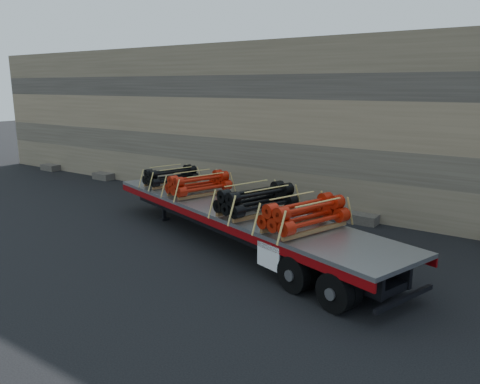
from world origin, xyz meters
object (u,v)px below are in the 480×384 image
object	(u,v)px
bundle_midfront	(199,184)
bundle_rear	(305,215)
bundle_front	(171,177)
trailer	(238,226)
bundle_midrear	(256,201)

from	to	relation	value
bundle_midfront	bundle_rear	distance (m)	5.34
bundle_front	trailer	bearing A→B (deg)	-0.00
bundle_front	bundle_rear	xyz separation A→B (m)	(7.05, -2.24, 0.07)
bundle_front	bundle_midrear	world-z (taller)	bundle_midrear
trailer	bundle_rear	xyz separation A→B (m)	(2.89, -0.92, 1.06)
bundle_midfront	bundle_midrear	distance (m)	3.27
trailer	bundle_midfront	size ratio (longest dim) A/B	5.73
bundle_midrear	bundle_rear	bearing A→B (deg)	0.00
bundle_rear	bundle_midrear	bearing A→B (deg)	-180.00
bundle_midfront	bundle_midrear	size ratio (longest dim) A/B	0.91
bundle_rear	bundle_front	bearing A→B (deg)	180.00
bundle_rear	trailer	bearing A→B (deg)	-180.00
bundle_midrear	bundle_front	bearing A→B (deg)	180.00
bundle_midrear	bundle_rear	size ratio (longest dim) A/B	1.01
bundle_front	bundle_rear	size ratio (longest dim) A/B	0.83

